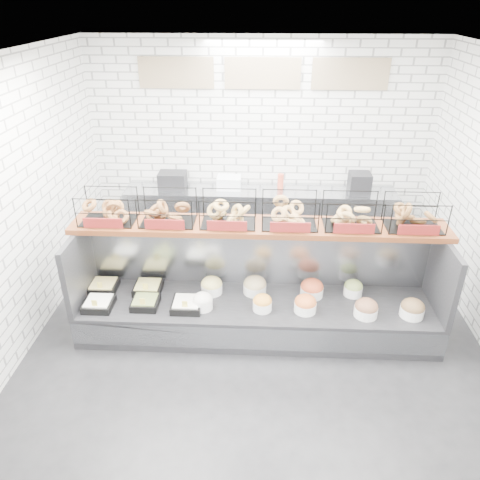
{
  "coord_description": "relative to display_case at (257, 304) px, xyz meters",
  "views": [
    {
      "loc": [
        0.02,
        -4.04,
        3.48
      ],
      "look_at": [
        -0.2,
        0.45,
        1.1
      ],
      "focal_mm": 35.0,
      "sensor_mm": 36.0,
      "label": 1
    }
  ],
  "objects": [
    {
      "name": "ground",
      "position": [
        0.0,
        -0.34,
        -0.33
      ],
      "size": [
        5.5,
        5.5,
        0.0
      ],
      "primitive_type": "plane",
      "color": "black",
      "rests_on": "ground"
    },
    {
      "name": "room_shell",
      "position": [
        0.0,
        0.26,
        1.73
      ],
      "size": [
        5.02,
        5.51,
        3.01
      ],
      "color": "silver",
      "rests_on": "ground"
    },
    {
      "name": "display_case",
      "position": [
        0.0,
        0.0,
        0.0
      ],
      "size": [
        4.0,
        0.9,
        1.2
      ],
      "color": "black",
      "rests_on": "ground"
    },
    {
      "name": "bagel_shelf",
      "position": [
        0.01,
        0.18,
        1.06
      ],
      "size": [
        4.1,
        0.5,
        0.4
      ],
      "color": "#49200F",
      "rests_on": "display_case"
    },
    {
      "name": "prep_counter",
      "position": [
        -0.0,
        2.09,
        0.14
      ],
      "size": [
        4.0,
        0.6,
        1.2
      ],
      "color": "#93969B",
      "rests_on": "ground"
    }
  ]
}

